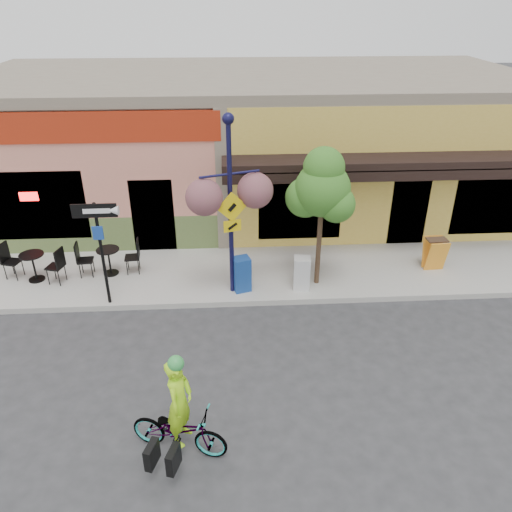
{
  "coord_description": "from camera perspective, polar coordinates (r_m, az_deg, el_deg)",
  "views": [
    {
      "loc": [
        -0.85,
        -9.74,
        6.9
      ],
      "look_at": [
        -0.24,
        0.5,
        1.4
      ],
      "focal_mm": 35.0,
      "sensor_mm": 36.0,
      "label": 1
    }
  ],
  "objects": [
    {
      "name": "bicycle",
      "position": [
        8.86,
        -8.77,
        -19.06
      ],
      "size": [
        1.77,
        1.07,
        0.88
      ],
      "primitive_type": "imported",
      "rotation": [
        0.0,
        0.0,
        1.26
      ],
      "color": "maroon",
      "rests_on": "ground"
    },
    {
      "name": "lamp_post",
      "position": [
        11.67,
        -2.94,
        5.37
      ],
      "size": [
        1.53,
        0.96,
        4.46
      ],
      "primitive_type": null,
      "rotation": [
        0.0,
        0.0,
        0.3
      ],
      "color": "#13123A",
      "rests_on": "sidewalk"
    },
    {
      "name": "building",
      "position": [
        17.88,
        -0.56,
        13.12
      ],
      "size": [
        18.2,
        8.2,
        4.5
      ],
      "primitive_type": null,
      "color": "tan",
      "rests_on": "ground"
    },
    {
      "name": "curb",
      "position": [
        12.38,
        1.11,
        -5.27
      ],
      "size": [
        24.0,
        0.12,
        0.15
      ],
      "primitive_type": "cube",
      "color": "#A8A59E",
      "rests_on": "ground"
    },
    {
      "name": "ground",
      "position": [
        11.97,
        1.31,
        -7.02
      ],
      "size": [
        90.0,
        90.0,
        0.0
      ],
      "primitive_type": "plane",
      "color": "#2D2D30",
      "rests_on": "ground"
    },
    {
      "name": "newspaper_box_blue",
      "position": [
        12.5,
        -1.66,
        -2.07
      ],
      "size": [
        0.5,
        0.47,
        0.91
      ],
      "primitive_type": null,
      "rotation": [
        0.0,
        0.0,
        0.29
      ],
      "color": "navy",
      "rests_on": "sidewalk"
    },
    {
      "name": "cafe_set_right",
      "position": [
        13.74,
        -16.47,
        -0.2
      ],
      "size": [
        1.66,
        0.93,
        0.96
      ],
      "primitive_type": null,
      "rotation": [
        0.0,
        0.0,
        0.08
      ],
      "color": "black",
      "rests_on": "sidewalk"
    },
    {
      "name": "sidewalk",
      "position": [
        13.61,
        0.65,
        -1.91
      ],
      "size": [
        24.0,
        3.0,
        0.15
      ],
      "primitive_type": "cube",
      "color": "#9E9B93",
      "rests_on": "ground"
    },
    {
      "name": "sandwich_board",
      "position": [
        14.17,
        19.99,
        -0.06
      ],
      "size": [
        0.55,
        0.42,
        0.89
      ],
      "primitive_type": null,
      "rotation": [
        0.0,
        0.0,
        0.05
      ],
      "color": "orange",
      "rests_on": "sidewalk"
    },
    {
      "name": "cafe_set_left",
      "position": [
        14.12,
        -24.11,
        -0.76
      ],
      "size": [
        1.82,
        1.24,
        0.99
      ],
      "primitive_type": null,
      "rotation": [
        0.0,
        0.0,
        -0.27
      ],
      "color": "black",
      "rests_on": "sidewalk"
    },
    {
      "name": "one_way_sign",
      "position": [
        12.11,
        -17.16,
        0.11
      ],
      "size": [
        1.0,
        0.23,
        2.61
      ],
      "primitive_type": null,
      "rotation": [
        0.0,
        0.0,
        0.01
      ],
      "color": "black",
      "rests_on": "sidewalk"
    },
    {
      "name": "street_tree",
      "position": [
        12.29,
        7.39,
        4.29
      ],
      "size": [
        1.67,
        1.67,
        3.64
      ],
      "primitive_type": null,
      "rotation": [
        0.0,
        0.0,
        -0.2
      ],
      "color": "#3D7A26",
      "rests_on": "sidewalk"
    },
    {
      "name": "newspaper_box_grey",
      "position": [
        12.63,
        5.26,
        -1.96
      ],
      "size": [
        0.44,
        0.41,
        0.87
      ],
      "primitive_type": null,
      "rotation": [
        0.0,
        0.0,
        -0.12
      ],
      "color": "silver",
      "rests_on": "sidewalk"
    },
    {
      "name": "cyclist_rider",
      "position": [
        8.59,
        -8.61,
        -17.37
      ],
      "size": [
        0.55,
        0.68,
        1.63
      ],
      "primitive_type": "imported",
      "rotation": [
        0.0,
        0.0,
        1.26
      ],
      "color": "#AAF219",
      "rests_on": "ground"
    }
  ]
}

